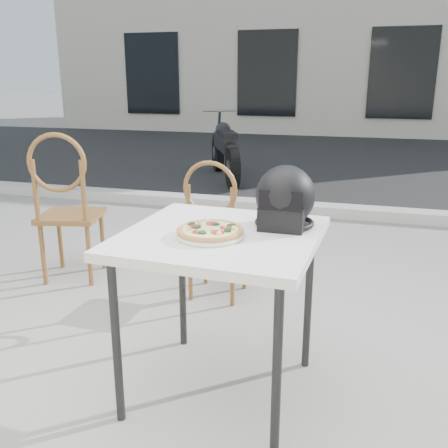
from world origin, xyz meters
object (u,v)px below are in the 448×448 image
(plate, at_px, (210,235))
(motorcycle, at_px, (225,150))
(cafe_chair_side, at_px, (66,200))
(cafe_table_main, at_px, (221,248))
(helmet, at_px, (285,200))
(pizza, at_px, (210,230))
(cafe_chair_main, at_px, (215,223))

(plate, xyz_separation_m, motorcycle, (-1.45, 5.31, -0.39))
(cafe_chair_side, bearing_deg, motorcycle, -103.60)
(cafe_chair_side, height_order, motorcycle, cafe_chair_side)
(cafe_table_main, relative_size, plate, 2.24)
(helmet, height_order, motorcycle, helmet)
(plate, relative_size, cafe_chair_side, 0.36)
(pizza, bearing_deg, cafe_table_main, 69.85)
(cafe_table_main, relative_size, helmet, 3.09)
(plate, bearing_deg, cafe_chair_main, 106.09)
(cafe_chair_main, bearing_deg, helmet, 127.57)
(motorcycle, bearing_deg, cafe_chair_main, -99.90)
(cafe_chair_side, relative_size, motorcycle, 0.60)
(cafe_chair_side, bearing_deg, pizza, 129.77)
(motorcycle, bearing_deg, cafe_table_main, -99.20)
(pizza, xyz_separation_m, cafe_chair_side, (-1.48, 1.12, -0.22))
(helmet, height_order, cafe_chair_main, helmet)
(helmet, distance_m, cafe_chair_side, 2.00)
(pizza, bearing_deg, motorcycle, 105.28)
(helmet, bearing_deg, motorcycle, 109.64)
(pizza, bearing_deg, helmet, 42.08)
(plate, bearing_deg, cafe_chair_side, 142.89)
(helmet, bearing_deg, cafe_chair_side, 154.71)
(cafe_table_main, xyz_separation_m, plate, (-0.03, -0.07, 0.08))
(plate, height_order, cafe_chair_side, cafe_chair_side)
(plate, distance_m, helmet, 0.41)
(helmet, height_order, cafe_chair_side, cafe_chair_side)
(helmet, xyz_separation_m, cafe_chair_main, (-0.61, 0.85, -0.40))
(cafe_table_main, distance_m, plate, 0.12)
(helmet, xyz_separation_m, motorcycle, (-1.74, 5.05, -0.51))
(pizza, height_order, helmet, helmet)
(pizza, xyz_separation_m, motorcycle, (-1.45, 5.31, -0.42))
(cafe_table_main, xyz_separation_m, pizza, (-0.03, -0.07, 0.11))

